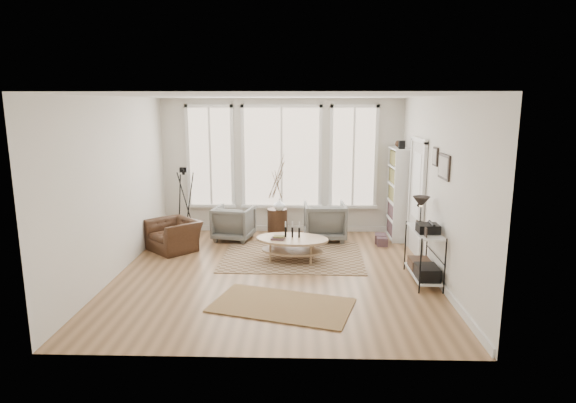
{
  "coord_description": "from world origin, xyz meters",
  "views": [
    {
      "loc": [
        0.44,
        -7.65,
        2.78
      ],
      "look_at": [
        0.2,
        0.6,
        1.1
      ],
      "focal_mm": 30.0,
      "sensor_mm": 36.0,
      "label": 1
    }
  ],
  "objects_px": {
    "low_shelf": "(424,250)",
    "accent_chair": "(174,235)",
    "bookcase": "(398,193)",
    "armchair_left": "(234,223)",
    "armchair_right": "(325,221)",
    "coffee_table": "(292,243)",
    "side_table": "(277,199)"
  },
  "relations": [
    {
      "from": "low_shelf",
      "to": "coffee_table",
      "type": "bearing_deg",
      "value": 155.18
    },
    {
      "from": "coffee_table",
      "to": "side_table",
      "type": "distance_m",
      "value": 1.59
    },
    {
      "from": "coffee_table",
      "to": "accent_chair",
      "type": "xyz_separation_m",
      "value": [
        -2.29,
        0.55,
        -0.03
      ]
    },
    {
      "from": "low_shelf",
      "to": "accent_chair",
      "type": "height_order",
      "value": "low_shelf"
    },
    {
      "from": "coffee_table",
      "to": "armchair_right",
      "type": "relative_size",
      "value": 1.63
    },
    {
      "from": "armchair_left",
      "to": "armchair_right",
      "type": "bearing_deg",
      "value": -167.93
    },
    {
      "from": "side_table",
      "to": "bookcase",
      "type": "bearing_deg",
      "value": 1.92
    },
    {
      "from": "low_shelf",
      "to": "armchair_left",
      "type": "distance_m",
      "value": 4.07
    },
    {
      "from": "armchair_right",
      "to": "accent_chair",
      "type": "height_order",
      "value": "armchair_right"
    },
    {
      "from": "coffee_table",
      "to": "accent_chair",
      "type": "distance_m",
      "value": 2.36
    },
    {
      "from": "coffee_table",
      "to": "armchair_left",
      "type": "bearing_deg",
      "value": 133.0
    },
    {
      "from": "low_shelf",
      "to": "accent_chair",
      "type": "relative_size",
      "value": 1.44
    },
    {
      "from": "side_table",
      "to": "accent_chair",
      "type": "relative_size",
      "value": 1.94
    },
    {
      "from": "low_shelf",
      "to": "side_table",
      "type": "bearing_deg",
      "value": 135.13
    },
    {
      "from": "coffee_table",
      "to": "bookcase",
      "type": "bearing_deg",
      "value": 35.43
    },
    {
      "from": "low_shelf",
      "to": "armchair_right",
      "type": "relative_size",
      "value": 1.52
    },
    {
      "from": "side_table",
      "to": "accent_chair",
      "type": "height_order",
      "value": "side_table"
    },
    {
      "from": "bookcase",
      "to": "coffee_table",
      "type": "relative_size",
      "value": 1.47
    },
    {
      "from": "side_table",
      "to": "armchair_left",
      "type": "bearing_deg",
      "value": -171.51
    },
    {
      "from": "bookcase",
      "to": "coffee_table",
      "type": "height_order",
      "value": "bookcase"
    },
    {
      "from": "bookcase",
      "to": "low_shelf",
      "type": "height_order",
      "value": "bookcase"
    },
    {
      "from": "coffee_table",
      "to": "side_table",
      "type": "bearing_deg",
      "value": 102.91
    },
    {
      "from": "coffee_table",
      "to": "armchair_left",
      "type": "distance_m",
      "value": 1.81
    },
    {
      "from": "coffee_table",
      "to": "accent_chair",
      "type": "relative_size",
      "value": 1.55
    },
    {
      "from": "bookcase",
      "to": "armchair_left",
      "type": "distance_m",
      "value": 3.46
    },
    {
      "from": "bookcase",
      "to": "armchair_left",
      "type": "xyz_separation_m",
      "value": [
        -3.4,
        -0.22,
        -0.6
      ]
    },
    {
      "from": "bookcase",
      "to": "low_shelf",
      "type": "bearing_deg",
      "value": -91.28
    },
    {
      "from": "bookcase",
      "to": "armchair_left",
      "type": "height_order",
      "value": "bookcase"
    },
    {
      "from": "armchair_left",
      "to": "side_table",
      "type": "bearing_deg",
      "value": -160.69
    },
    {
      "from": "coffee_table",
      "to": "accent_chair",
      "type": "bearing_deg",
      "value": 166.42
    },
    {
      "from": "low_shelf",
      "to": "coffee_table",
      "type": "xyz_separation_m",
      "value": [
        -2.11,
        0.98,
        -0.19
      ]
    },
    {
      "from": "low_shelf",
      "to": "bookcase",
      "type": "bearing_deg",
      "value": 88.72
    }
  ]
}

